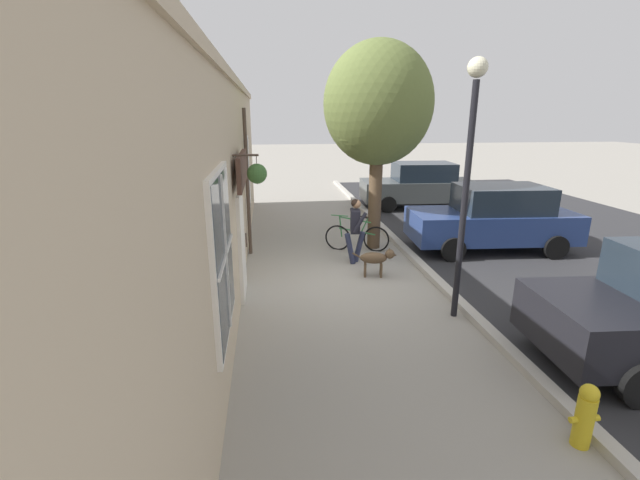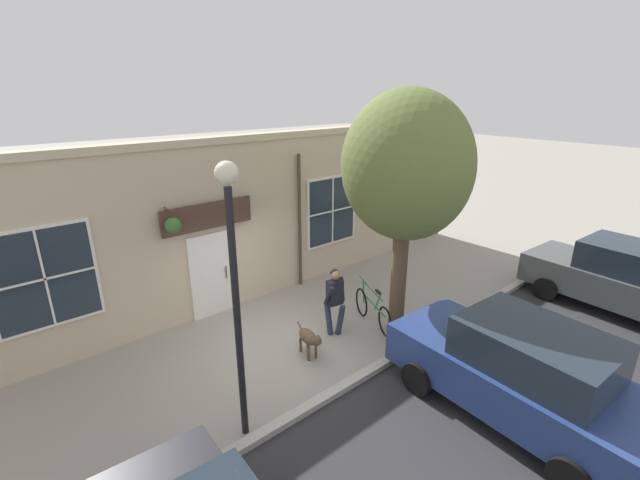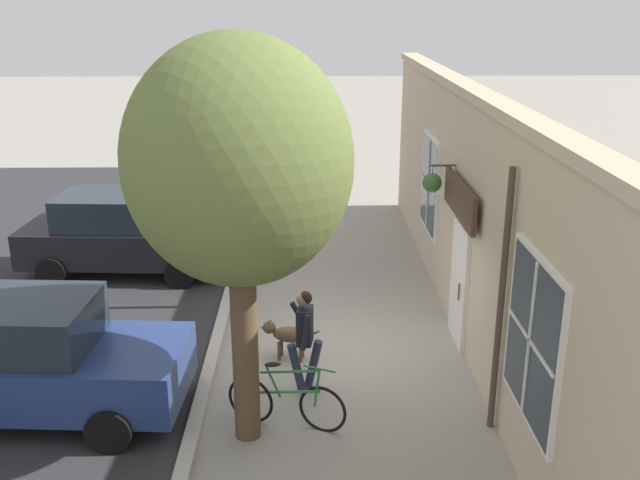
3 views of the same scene
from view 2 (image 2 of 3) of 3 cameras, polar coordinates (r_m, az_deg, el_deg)
ground_plane at (r=9.71m, az=-5.19°, el=-13.58°), size 90.00×90.00×0.00m
storefront_facade at (r=10.63m, az=-12.98°, el=1.82°), size 0.95×18.00×4.27m
pedestrian_walking at (r=9.53m, az=1.99°, el=-7.53°), size 0.56×0.59×1.61m
dog_on_leash at (r=9.04m, az=-1.41°, el=-12.94°), size 1.00×0.40×0.67m
street_tree_by_curb at (r=9.02m, az=10.96°, el=9.04°), size 2.80×2.52×5.35m
leaning_bicycle at (r=10.27m, az=7.05°, el=-9.21°), size 1.67×0.60×1.00m
parked_car_mid_block at (r=8.09m, az=25.22°, el=-15.66°), size 4.39×2.12×1.75m
parked_car_far_end at (r=12.98m, az=35.45°, el=-4.16°), size 4.39×2.12×1.75m
street_lamp at (r=6.15m, az=-11.46°, el=-3.55°), size 0.32×0.32×4.42m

